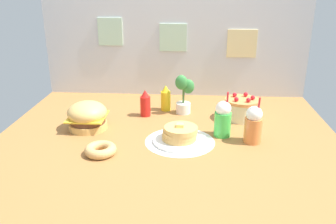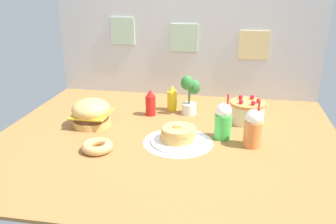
# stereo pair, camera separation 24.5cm
# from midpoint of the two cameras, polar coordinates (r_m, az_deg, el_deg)

# --- Properties ---
(ground_plane) EXTENTS (2.37, 1.98, 0.02)m
(ground_plane) POSITION_cam_midpoint_polar(r_m,az_deg,el_deg) (2.47, -2.94, -4.38)
(ground_plane) COLOR #9E6B38
(back_wall) EXTENTS (2.37, 0.04, 0.91)m
(back_wall) POSITION_cam_midpoint_polar(r_m,az_deg,el_deg) (3.27, -1.03, 10.51)
(back_wall) COLOR silver
(back_wall) RESTS_ON ground_plane
(doily_mat) EXTENTS (0.47, 0.47, 0.00)m
(doily_mat) POSITION_cam_midpoint_polar(r_m,az_deg,el_deg) (2.40, -1.01, -4.79)
(doily_mat) COLOR white
(doily_mat) RESTS_ON ground_plane
(burger) EXTENTS (0.28, 0.28, 0.20)m
(burger) POSITION_cam_midpoint_polar(r_m,az_deg,el_deg) (2.67, -15.32, -0.66)
(burger) COLOR #DBA859
(burger) RESTS_ON ground_plane
(pancake_stack) EXTENTS (0.36, 0.36, 0.13)m
(pancake_stack) POSITION_cam_midpoint_polar(r_m,az_deg,el_deg) (2.38, -1.02, -3.79)
(pancake_stack) COLOR white
(pancake_stack) RESTS_ON doily_mat
(layer_cake) EXTENTS (0.27, 0.27, 0.19)m
(layer_cake) POSITION_cam_midpoint_polar(r_m,az_deg,el_deg) (2.80, 9.23, 0.48)
(layer_cake) COLOR beige
(layer_cake) RESTS_ON ground_plane
(ketchup_bottle) EXTENTS (0.08, 0.08, 0.21)m
(ketchup_bottle) POSITION_cam_midpoint_polar(r_m,az_deg,el_deg) (2.83, -6.11, 1.24)
(ketchup_bottle) COLOR red
(ketchup_bottle) RESTS_ON ground_plane
(mustard_bottle) EXTENTS (0.08, 0.08, 0.21)m
(mustard_bottle) POSITION_cam_midpoint_polar(r_m,az_deg,el_deg) (2.94, -2.75, 2.10)
(mustard_bottle) COLOR yellow
(mustard_bottle) RESTS_ON ground_plane
(cream_soda_cup) EXTENTS (0.12, 0.12, 0.32)m
(cream_soda_cup) POSITION_cam_midpoint_polar(r_m,az_deg,el_deg) (2.46, 5.94, -1.15)
(cream_soda_cup) COLOR green
(cream_soda_cup) RESTS_ON ground_plane
(orange_float_cup) EXTENTS (0.12, 0.12, 0.32)m
(orange_float_cup) POSITION_cam_midpoint_polar(r_m,az_deg,el_deg) (2.39, 10.64, -2.06)
(orange_float_cup) COLOR orange
(orange_float_cup) RESTS_ON ground_plane
(donut_pink_glaze) EXTENTS (0.20, 0.20, 0.06)m
(donut_pink_glaze) POSITION_cam_midpoint_polar(r_m,az_deg,el_deg) (2.29, -13.75, -5.90)
(donut_pink_glaze) COLOR tan
(donut_pink_glaze) RESTS_ON ground_plane
(potted_plant) EXTENTS (0.15, 0.13, 0.33)m
(potted_plant) POSITION_cam_midpoint_polar(r_m,az_deg,el_deg) (2.85, 0.05, 3.09)
(potted_plant) COLOR white
(potted_plant) RESTS_ON ground_plane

